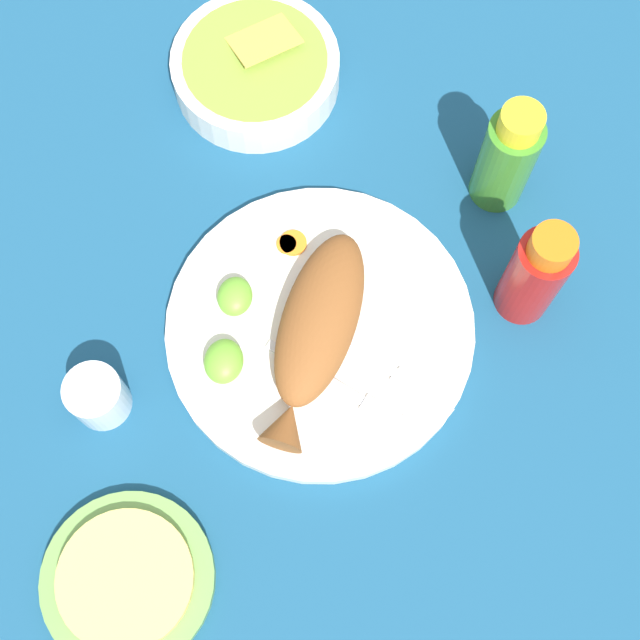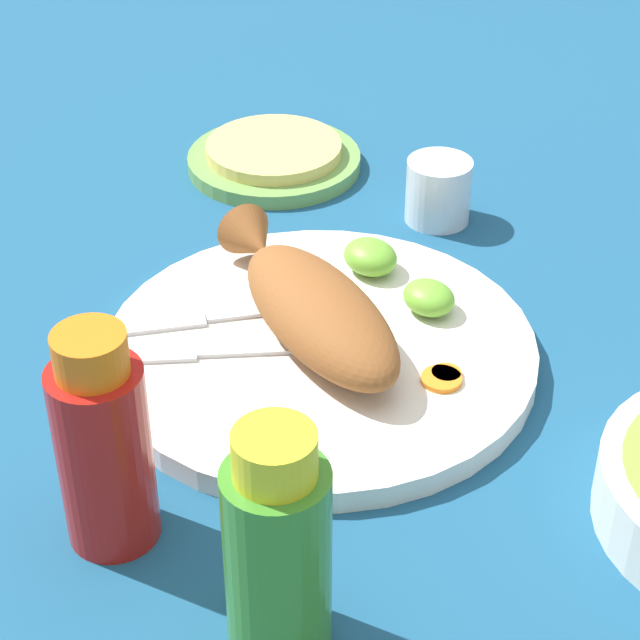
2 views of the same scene
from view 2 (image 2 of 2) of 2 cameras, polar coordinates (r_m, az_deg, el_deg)
ground_plane at (r=0.88m, az=0.00°, el=-2.03°), size 4.00×4.00×0.00m
main_plate at (r=0.87m, az=0.00°, el=-1.56°), size 0.32×0.32×0.02m
fried_fish at (r=0.86m, az=-0.38°, el=0.72°), size 0.24×0.11×0.05m
fork_near at (r=0.86m, az=-5.47°, el=-1.61°), size 0.11×0.16×0.00m
fork_far at (r=0.89m, az=-5.08°, el=0.13°), size 0.09×0.17×0.00m
carrot_slice_near at (r=0.84m, az=6.24°, el=-2.65°), size 0.02×0.02×0.00m
carrot_slice_mid at (r=0.83m, az=6.00°, el=-2.91°), size 0.03×0.03×0.00m
lime_wedge_main at (r=0.90m, az=5.38°, el=1.11°), size 0.04×0.04×0.02m
lime_wedge_side at (r=0.94m, az=2.50°, el=3.13°), size 0.05×0.04×0.03m
hot_sauce_bottle_red at (r=0.71m, az=-10.61°, el=-6.11°), size 0.06×0.06×0.15m
hot_sauce_bottle_green at (r=0.64m, az=-2.11°, el=-11.21°), size 0.06×0.06×0.15m
salt_cup at (r=1.04m, az=5.84°, el=6.17°), size 0.06×0.06×0.06m
tortilla_plate at (r=1.14m, az=-2.27°, el=7.82°), size 0.17×0.17×0.01m
tortilla_stack at (r=1.13m, az=-2.29°, el=8.41°), size 0.13×0.13×0.01m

